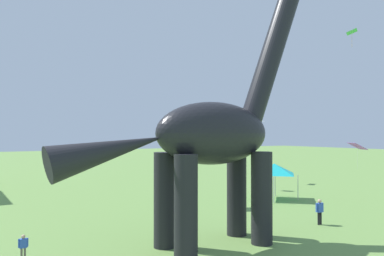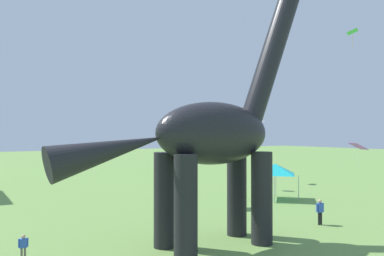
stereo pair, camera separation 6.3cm
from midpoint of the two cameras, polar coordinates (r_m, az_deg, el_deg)
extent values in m
cylinder|color=black|center=(22.02, 6.54, -9.21)|extent=(1.07, 1.07, 4.61)
cylinder|color=black|center=(20.47, 10.09, -9.86)|extent=(1.07, 1.07, 4.61)
cylinder|color=black|center=(19.67, -3.86, -10.24)|extent=(1.07, 1.07, 4.61)
cylinder|color=black|center=(17.91, -0.81, -11.18)|extent=(1.07, 1.07, 4.61)
ellipsoid|color=black|center=(19.66, 3.25, -0.76)|extent=(6.31, 2.72, 3.11)
cylinder|color=black|center=(22.78, 11.96, 11.87)|extent=(4.54, 1.17, 8.99)
cone|color=black|center=(17.24, -11.45, -3.11)|extent=(5.55, 1.55, 2.63)
cylinder|color=#6B6056|center=(19.51, -23.23, -16.36)|extent=(0.09, 0.09, 0.56)
cylinder|color=#6B6056|center=(19.52, -22.82, -16.35)|extent=(0.09, 0.09, 0.56)
cube|color=blue|center=(19.39, -23.02, -15.00)|extent=(0.30, 0.19, 0.40)
sphere|color=tan|center=(19.32, -23.01, -14.18)|extent=(0.17, 0.17, 0.17)
cylinder|color=blue|center=(19.36, -23.54, -14.96)|extent=(0.07, 0.07, 0.38)
cylinder|color=blue|center=(19.41, -22.49, -14.93)|extent=(0.07, 0.07, 0.38)
cylinder|color=black|center=(25.73, 17.86, -12.31)|extent=(0.13, 0.13, 0.76)
cylinder|color=black|center=(25.87, 18.14, -12.24)|extent=(0.13, 0.13, 0.76)
cube|color=blue|center=(25.68, 18.00, -10.85)|extent=(0.41, 0.25, 0.54)
sphere|color=tan|center=(25.61, 17.99, -10.00)|extent=(0.24, 0.24, 0.24)
cylinder|color=blue|center=(25.49, 17.64, -10.87)|extent=(0.10, 0.10, 0.51)
cylinder|color=blue|center=(25.85, 18.35, -10.72)|extent=(0.10, 0.10, 0.51)
cylinder|color=#B2B2B7|center=(36.19, 12.01, -7.89)|extent=(0.06, 0.06, 2.10)
cylinder|color=#B2B2B7|center=(34.28, 15.13, -8.27)|extent=(0.06, 0.06, 2.10)
cylinder|color=#B2B2B7|center=(34.41, 8.70, -8.26)|extent=(0.06, 0.06, 2.10)
cylinder|color=#B2B2B7|center=(32.40, 11.79, -8.72)|extent=(0.06, 0.06, 2.10)
pyramid|color=#19B2B7|center=(34.13, 11.90, -5.78)|extent=(3.15, 3.15, 0.90)
cube|color=white|center=(45.60, 9.70, 1.11)|extent=(1.59, 1.45, 0.28)
cube|color=green|center=(30.55, -0.63, 0.09)|extent=(1.45, 1.81, 0.52)
cube|color=green|center=(29.62, 22.14, 12.71)|extent=(1.13, 1.05, 0.25)
cylinder|color=orange|center=(29.48, 22.15, 11.58)|extent=(0.01, 0.01, 0.92)
cube|color=orange|center=(39.68, 8.58, -2.20)|extent=(0.66, 0.66, 0.45)
cube|color=#287AE5|center=(39.69, 8.58, -2.71)|extent=(0.66, 0.66, 0.45)
cube|color=purple|center=(35.17, 22.83, -2.43)|extent=(1.72, 1.92, 0.56)
cylinder|color=white|center=(35.22, 22.84, -4.11)|extent=(0.01, 0.01, 1.60)
camera|label=1|loc=(0.03, -89.91, 0.00)|focal=37.07mm
camera|label=2|loc=(0.03, 90.09, 0.00)|focal=37.07mm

